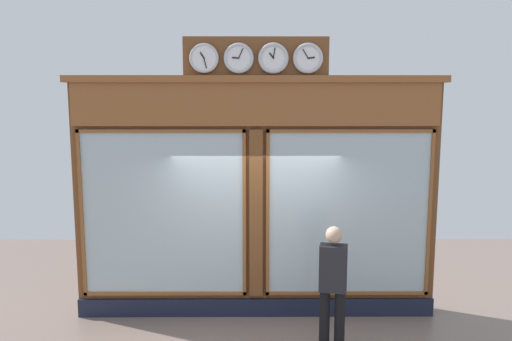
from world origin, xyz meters
name	(u,v)px	position (x,y,z in m)	size (l,w,h in m)	color
shop_facade	(256,196)	(0.00, -0.12, 1.87)	(5.59, 0.42, 4.22)	brown
pedestrian	(333,283)	(-1.01, 1.04, 0.93)	(0.40, 0.29, 1.69)	black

